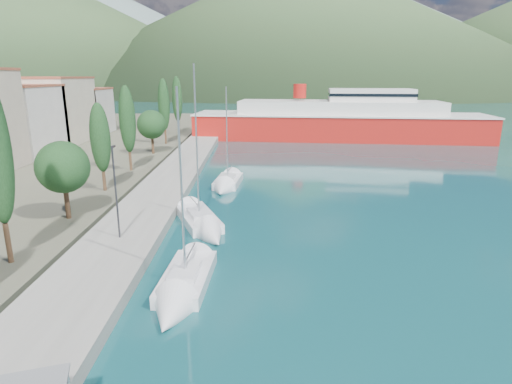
{
  "coord_description": "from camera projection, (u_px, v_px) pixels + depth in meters",
  "views": [
    {
      "loc": [
        -0.08,
        -13.88,
        11.09
      ],
      "look_at": [
        0.0,
        14.0,
        3.5
      ],
      "focal_mm": 30.0,
      "sensor_mm": 36.0,
      "label": 1
    }
  ],
  "objects": [
    {
      "name": "ground",
      "position": [
        255.0,
        113.0,
        132.09
      ],
      "size": [
        1400.0,
        1400.0,
        0.0
      ],
      "primitive_type": "plane",
      "color": "#12484E"
    },
    {
      "name": "quay",
      "position": [
        163.0,
        190.0,
        41.26
      ],
      "size": [
        5.0,
        88.0,
        0.8
      ],
      "primitive_type": "cube",
      "color": "gray",
      "rests_on": "ground"
    },
    {
      "name": "hills_far",
      "position": [
        354.0,
        26.0,
        593.37
      ],
      "size": [
        1480.0,
        900.0,
        180.0
      ],
      "color": "slate",
      "rests_on": "ground"
    },
    {
      "name": "hills_near",
      "position": [
        370.0,
        29.0,
        363.08
      ],
      "size": [
        1010.0,
        520.0,
        115.0
      ],
      "color": "#38542F",
      "rests_on": "ground"
    },
    {
      "name": "tree_row",
      "position": [
        123.0,
        128.0,
        45.48
      ],
      "size": [
        3.9,
        64.35,
        10.74
      ],
      "color": "#47301E",
      "rests_on": "land_strip"
    },
    {
      "name": "lamp_posts",
      "position": [
        119.0,
        187.0,
        27.94
      ],
      "size": [
        0.15,
        46.18,
        6.06
      ],
      "color": "#2D2D33",
      "rests_on": "quay"
    },
    {
      "name": "sailboat_near",
      "position": [
        179.0,
        296.0,
        21.67
      ],
      "size": [
        2.92,
        8.18,
        11.55
      ],
      "color": "silver",
      "rests_on": "ground"
    },
    {
      "name": "sailboat_mid",
      "position": [
        205.0,
        227.0,
        31.43
      ],
      "size": [
        5.43,
        9.19,
        12.87
      ],
      "color": "silver",
      "rests_on": "ground"
    },
    {
      "name": "sailboat_far",
      "position": [
        225.0,
        186.0,
        43.29
      ],
      "size": [
        3.23,
        7.72,
        11.01
      ],
      "color": "silver",
      "rests_on": "ground"
    },
    {
      "name": "ferry",
      "position": [
        340.0,
        122.0,
        76.71
      ],
      "size": [
        52.59,
        17.2,
        10.25
      ],
      "color": "red",
      "rests_on": "ground"
    }
  ]
}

